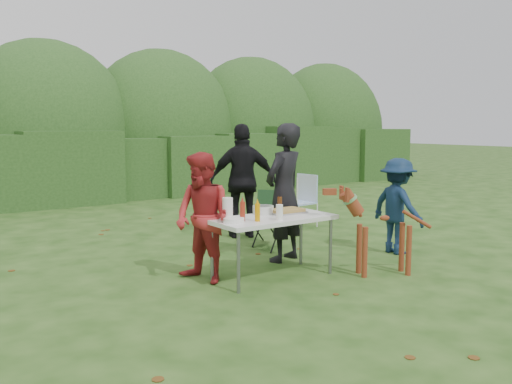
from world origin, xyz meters
TOP-DOWN VIEW (x-y plane):
  - ground at (0.00, 0.00)m, footprint 80.00×80.00m
  - hedge_row at (0.00, 8.00)m, footprint 22.00×1.40m
  - shrub_backdrop at (0.00, 9.60)m, footprint 20.00×2.60m
  - folding_table at (0.13, 0.22)m, footprint 1.50×0.70m
  - person_cook at (0.75, 0.79)m, footprint 0.78×0.63m
  - person_red_jacket at (-0.64, 0.55)m, footprint 0.74×0.86m
  - person_black_puffy at (1.17, 2.39)m, footprint 1.17×0.86m
  - child at (2.33, 0.19)m, footprint 0.55×0.90m
  - dog at (1.32, -0.46)m, footprint 1.21×0.90m
  - camping_chair at (1.05, 1.58)m, footprint 0.74×0.74m
  - lawn_chair at (2.51, 2.60)m, footprint 0.61×0.61m
  - food_tray at (0.43, 0.33)m, footprint 0.45×0.30m
  - focaccia_bread at (0.43, 0.33)m, footprint 0.40×0.26m
  - mustard_bottle at (-0.19, 0.08)m, footprint 0.06×0.06m
  - ketchup_bottle at (-0.32, 0.20)m, footprint 0.06×0.06m
  - beer_bottle at (0.21, 0.19)m, footprint 0.06×0.06m
  - paper_towel_roll at (-0.43, 0.34)m, footprint 0.12×0.12m
  - cup_stack at (0.06, -0.00)m, footprint 0.08×0.08m
  - pasta_bowl at (0.17, 0.47)m, footprint 0.26×0.26m
  - plate_stack at (-0.45, 0.18)m, footprint 0.24×0.24m

SIDE VIEW (x-z plane):
  - ground at x=0.00m, z-range 0.00..0.00m
  - camping_chair at x=1.05m, z-range 0.00..0.85m
  - lawn_chair at x=2.51m, z-range 0.00..0.94m
  - dog at x=1.32m, z-range 0.00..1.07m
  - child at x=2.33m, z-range 0.00..1.36m
  - folding_table at x=0.13m, z-range 0.32..1.06m
  - food_tray at x=0.43m, z-range 0.74..0.76m
  - person_red_jacket at x=-0.64m, z-range 0.00..1.52m
  - plate_stack at x=-0.45m, z-range 0.74..0.79m
  - focaccia_bread at x=0.43m, z-range 0.76..0.80m
  - pasta_bowl at x=0.17m, z-range 0.74..0.84m
  - cup_stack at x=0.06m, z-range 0.74..0.92m
  - mustard_bottle at x=-0.19m, z-range 0.74..0.94m
  - hedge_row at x=0.00m, z-range 0.00..1.70m
  - ketchup_bottle at x=-0.32m, z-range 0.74..0.96m
  - beer_bottle at x=0.21m, z-range 0.74..0.98m
  - paper_towel_roll at x=-0.43m, z-range 0.74..1.00m
  - person_black_puffy at x=1.17m, z-range 0.00..1.85m
  - person_cook at x=0.75m, z-range 0.00..1.85m
  - shrub_backdrop at x=0.00m, z-range 0.00..3.20m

